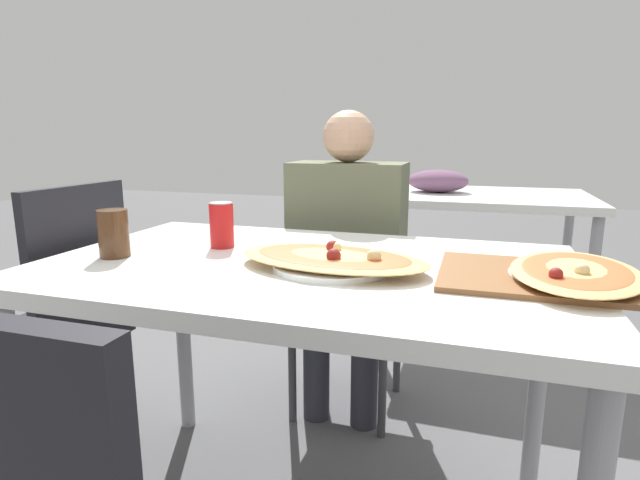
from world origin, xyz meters
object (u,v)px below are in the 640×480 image
(chair_far_seated, at_px, (353,278))
(drink_glass, at_px, (114,233))
(pizza_second, at_px, (575,274))
(person_seated, at_px, (346,244))
(soda_can, at_px, (222,225))
(chair_side_left, at_px, (58,317))
(pizza_main, at_px, (333,259))
(dining_table, at_px, (307,292))

(chair_far_seated, xyz_separation_m, drink_glass, (-0.43, -0.83, 0.31))
(chair_far_seated, height_order, drink_glass, chair_far_seated)
(chair_far_seated, relative_size, pizza_second, 2.18)
(person_seated, height_order, soda_can, person_seated)
(chair_far_seated, relative_size, chair_side_left, 1.00)
(drink_glass, xyz_separation_m, pizza_second, (1.08, 0.10, -0.04))
(person_seated, distance_m, pizza_main, 0.67)
(dining_table, height_order, drink_glass, drink_glass)
(dining_table, distance_m, pizza_main, 0.13)
(chair_far_seated, relative_size, drink_glass, 7.60)
(dining_table, bearing_deg, pizza_second, 0.65)
(chair_far_seated, xyz_separation_m, soda_can, (-0.22, -0.64, 0.31))
(drink_glass, bearing_deg, person_seated, 58.91)
(dining_table, bearing_deg, person_seated, 95.41)
(person_seated, height_order, pizza_main, person_seated)
(pizza_second, bearing_deg, soda_can, 174.73)
(chair_far_seated, distance_m, chair_side_left, 1.04)
(chair_far_seated, bearing_deg, chair_side_left, 42.12)
(soda_can, height_order, pizza_second, soda_can)
(dining_table, bearing_deg, pizza_main, -23.61)
(person_seated, bearing_deg, soda_can, 67.38)
(drink_glass, relative_size, pizza_second, 0.29)
(person_seated, relative_size, pizza_main, 2.34)
(dining_table, relative_size, person_seated, 1.12)
(drink_glass, distance_m, pizza_second, 1.09)
(chair_far_seated, relative_size, pizza_main, 1.88)
(chair_far_seated, distance_m, pizza_main, 0.82)
(chair_side_left, distance_m, pizza_main, 0.95)
(chair_side_left, xyz_separation_m, person_seated, (0.77, 0.58, 0.16))
(chair_side_left, xyz_separation_m, pizza_second, (1.43, -0.03, 0.27))
(person_seated, bearing_deg, pizza_main, 101.65)
(chair_far_seated, bearing_deg, pizza_main, 99.89)
(chair_far_seated, relative_size, person_seated, 0.80)
(pizza_main, distance_m, drink_glass, 0.57)
(dining_table, relative_size, chair_far_seated, 1.40)
(pizza_main, bearing_deg, soda_can, 161.19)
(chair_side_left, distance_m, person_seated, 0.98)
(person_seated, bearing_deg, drink_glass, 58.91)
(dining_table, xyz_separation_m, chair_side_left, (-0.83, 0.03, -0.17))
(person_seated, relative_size, soda_can, 9.21)
(drink_glass, height_order, pizza_second, drink_glass)
(chair_far_seated, relative_size, soda_can, 7.39)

